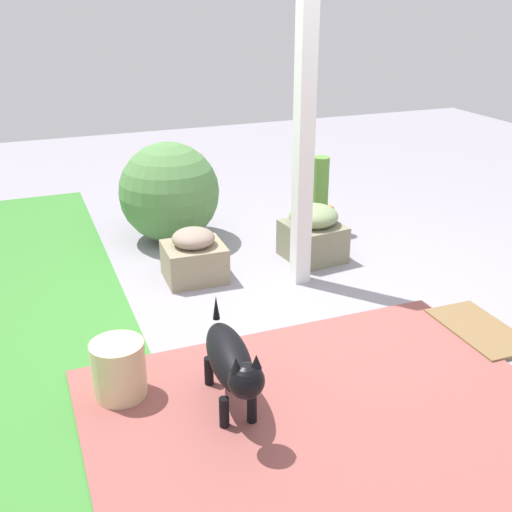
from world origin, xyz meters
The scene contains 10 objects.
ground_plane centered at (0.00, 0.00, 0.00)m, with size 12.00×12.00×0.00m, color gray.
brick_path centered at (-1.18, 0.30, 0.01)m, with size 1.80×2.40×0.02m, color #954F4A.
porch_pillar centered at (0.36, -0.27, 1.05)m, with size 0.12×0.12×2.10m, color white.
stone_planter_nearest centered at (0.70, -0.54, 0.22)m, with size 0.50×0.46×0.45m.
stone_planter_mid centered at (0.67, 0.46, 0.18)m, with size 0.41×0.45×0.40m.
round_shrub centered at (1.52, 0.42, 0.42)m, with size 0.85×0.85×0.85m, color #538547.
terracotta_pot_tall centered at (1.24, -0.87, 0.24)m, with size 0.26×0.26×0.68m.
dog centered at (-0.94, 0.73, 0.30)m, with size 0.75×0.26×0.51m.
ceramic_urn centered at (-0.61, 1.24, 0.16)m, with size 0.28×0.28×0.33m, color beige.
doormat centered at (-0.76, -1.01, 0.01)m, with size 0.67×0.37×0.03m, color brown.
Camera 1 is at (-3.46, 1.58, 2.02)m, focal length 43.84 mm.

